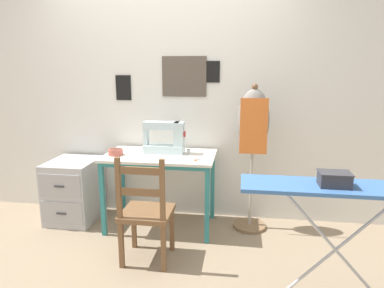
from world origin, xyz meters
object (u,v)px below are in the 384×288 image
object	(u,v)px
scissors	(198,160)
filing_cabinet	(74,190)
sewing_machine	(166,139)
fabric_bowl	(116,152)
thread_spool_near_machine	(189,152)
storage_box	(334,179)
dress_form	(253,130)
ironing_board	(341,193)
wooden_chair	(146,213)

from	to	relation	value
scissors	filing_cabinet	xyz separation A→B (m)	(-1.32, 0.19, -0.43)
sewing_machine	fabric_bowl	distance (m)	0.50
thread_spool_near_machine	storage_box	bearing A→B (deg)	-45.09
dress_form	ironing_board	xyz separation A→B (m)	(0.52, -1.10, -0.19)
sewing_machine	wooden_chair	size ratio (longest dim) A/B	0.45
filing_cabinet	storage_box	size ratio (longest dim) A/B	3.31
thread_spool_near_machine	ironing_board	xyz separation A→B (m)	(1.13, -1.06, 0.03)
sewing_machine	storage_box	xyz separation A→B (m)	(1.29, -1.08, 0.00)
ironing_board	wooden_chair	bearing A→B (deg)	165.17
dress_form	ironing_board	size ratio (longest dim) A/B	1.15
thread_spool_near_machine	wooden_chair	bearing A→B (deg)	-108.56
wooden_chair	scissors	bearing A→B (deg)	53.98
thread_spool_near_machine	ironing_board	size ratio (longest dim) A/B	0.03
scissors	storage_box	size ratio (longest dim) A/B	0.56
filing_cabinet	dress_form	bearing A→B (deg)	1.97
fabric_bowl	dress_form	bearing A→B (deg)	8.02
fabric_bowl	scissors	xyz separation A→B (m)	(0.80, -0.07, -0.03)
wooden_chair	dress_form	xyz separation A→B (m)	(0.84, 0.74, 0.56)
ironing_board	sewing_machine	bearing A→B (deg)	141.69
fabric_bowl	sewing_machine	bearing A→B (deg)	17.50
sewing_machine	wooden_chair	world-z (taller)	sewing_machine
scissors	ironing_board	distance (m)	1.32
thread_spool_near_machine	filing_cabinet	size ratio (longest dim) A/B	0.07
fabric_bowl	ironing_board	size ratio (longest dim) A/B	0.11
fabric_bowl	wooden_chair	xyz separation A→B (m)	(0.45, -0.55, -0.35)
dress_form	wooden_chair	bearing A→B (deg)	-138.95
fabric_bowl	thread_spool_near_machine	distance (m)	0.70
fabric_bowl	filing_cabinet	bearing A→B (deg)	167.04
scissors	sewing_machine	bearing A→B (deg)	147.32
scissors	storage_box	xyz separation A→B (m)	(0.96, -0.86, 0.15)
sewing_machine	fabric_bowl	size ratio (longest dim) A/B	2.92
thread_spool_near_machine	ironing_board	distance (m)	1.55
fabric_bowl	storage_box	xyz separation A→B (m)	(1.76, -0.93, 0.12)
filing_cabinet	dress_form	distance (m)	1.93
scissors	storage_box	distance (m)	1.30
scissors	filing_cabinet	size ratio (longest dim) A/B	0.17
wooden_chair	dress_form	bearing A→B (deg)	41.05
wooden_chair	ironing_board	world-z (taller)	wooden_chair
thread_spool_near_machine	dress_form	xyz separation A→B (m)	(0.61, 0.04, 0.22)
scissors	wooden_chair	size ratio (longest dim) A/B	0.12
fabric_bowl	dress_form	distance (m)	1.32
thread_spool_near_machine	ironing_board	bearing A→B (deg)	-43.27
sewing_machine	scissors	xyz separation A→B (m)	(0.33, -0.21, -0.14)
filing_cabinet	ironing_board	size ratio (longest dim) A/B	0.51
scissors	dress_form	bearing A→B (deg)	26.92
thread_spool_near_machine	filing_cabinet	world-z (taller)	thread_spool_near_machine
sewing_machine	scissors	distance (m)	0.42
sewing_machine	wooden_chair	bearing A→B (deg)	-91.54
ironing_board	storage_box	distance (m)	0.11
ironing_board	storage_box	world-z (taller)	storage_box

